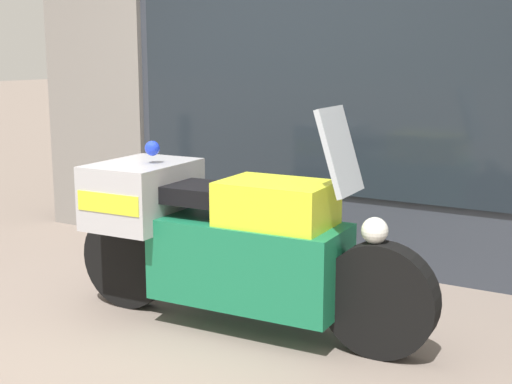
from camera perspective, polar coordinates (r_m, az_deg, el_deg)
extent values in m
plane|color=gray|center=(4.06, -8.44, -11.68)|extent=(60.00, 60.00, 0.00)
cube|color=#333842|center=(5.45, 4.70, 12.81)|extent=(5.10, 0.40, 3.46)
cube|color=gray|center=(6.60, -11.53, 12.33)|extent=(1.06, 0.55, 3.46)
cube|color=#1E262D|center=(5.05, 8.79, 13.42)|extent=(3.81, 0.02, 2.46)
cube|color=slate|center=(5.42, 8.82, -2.79)|extent=(3.59, 0.30, 0.55)
cube|color=silver|center=(5.41, 9.69, 7.56)|extent=(3.59, 0.02, 1.43)
cube|color=red|center=(5.63, 0.94, 2.11)|extent=(0.19, 0.03, 0.27)
cube|color=#2866B7|center=(5.04, 17.35, 0.53)|extent=(0.19, 0.01, 0.27)
cylinder|color=black|center=(3.79, 9.88, -8.51)|extent=(0.62, 0.17, 0.61)
cylinder|color=black|center=(4.53, -10.11, -5.24)|extent=(0.62, 0.17, 0.61)
cube|color=#19754C|center=(4.05, -0.55, -5.59)|extent=(1.12, 0.52, 0.47)
cube|color=yellow|center=(3.88, 1.65, -1.12)|extent=(0.62, 0.45, 0.27)
cube|color=black|center=(4.08, -3.65, -0.18)|extent=(0.66, 0.38, 0.10)
cube|color=#B7B7BC|center=(4.35, -9.05, -0.12)|extent=(0.51, 0.67, 0.38)
cube|color=yellow|center=(4.35, -9.05, -0.12)|extent=(0.46, 0.68, 0.11)
cube|color=#B2BCC6|center=(3.68, 6.72, 3.28)|extent=(0.18, 0.33, 0.45)
sphere|color=white|center=(3.69, 9.48, -3.06)|extent=(0.14, 0.14, 0.14)
sphere|color=blue|center=(4.26, -8.30, 3.48)|extent=(0.09, 0.09, 0.09)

